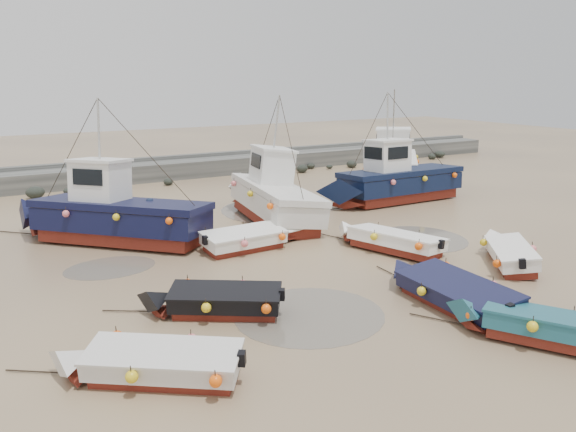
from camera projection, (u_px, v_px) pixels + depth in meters
name	position (u px, v px, depth m)	size (l,w,h in m)	color
ground	(351.00, 267.00, 21.63)	(120.00, 120.00, 0.00)	#A1875E
seawall	(171.00, 170.00, 40.04)	(60.00, 4.92, 1.50)	slate
puddle_a	(310.00, 315.00, 17.25)	(4.70, 4.70, 0.01)	#625B4F
puddle_b	(420.00, 239.00, 25.32)	(4.07, 4.07, 0.01)	#625B4F
puddle_c	(110.00, 268.00, 21.50)	(3.44, 3.44, 0.01)	#625B4F
puddle_d	(272.00, 211.00, 30.50)	(5.39, 5.39, 0.01)	#625B4F
dinghy_0	(149.00, 359.00, 13.48)	(5.27, 4.00, 1.43)	maroon
dinghy_1	(450.00, 287.00, 18.05)	(2.39, 6.42, 1.43)	maroon
dinghy_2	(538.00, 322.00, 15.45)	(3.75, 5.32, 1.43)	maroon
dinghy_3	(511.00, 250.00, 21.84)	(4.06, 4.86, 1.43)	maroon
dinghy_4	(214.00, 297.00, 17.19)	(5.09, 3.60, 1.43)	maroon
dinghy_5	(251.00, 236.00, 23.77)	(5.77, 2.14, 1.43)	maroon
dinghy_6	(388.00, 238.00, 23.52)	(3.13, 6.10, 1.43)	maroon
cabin_boat_0	(108.00, 213.00, 24.55)	(8.64, 8.51, 6.22)	maroon
cabin_boat_1	(269.00, 194.00, 28.35)	(3.82, 10.60, 6.22)	maroon
cabin_boat_2	(393.00, 180.00, 32.34)	(10.51, 3.17, 6.22)	maroon
cabin_boat_3	(393.00, 162.00, 38.70)	(8.12, 9.14, 6.22)	maroon
person	(151.00, 240.00, 25.19)	(0.70, 0.46, 1.92)	#19243D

